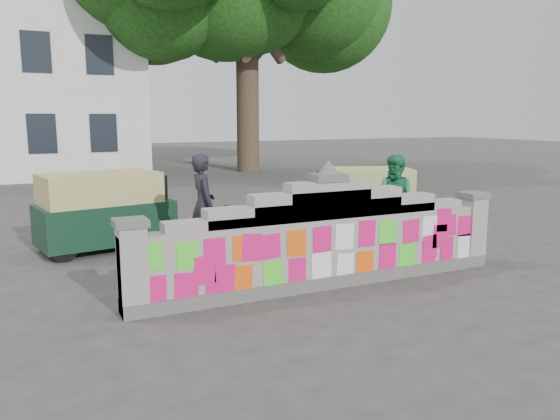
{
  "coord_description": "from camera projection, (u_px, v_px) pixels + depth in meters",
  "views": [
    {
      "loc": [
        -4.28,
        -7.24,
        2.66
      ],
      "look_at": [
        -0.35,
        1.0,
        1.1
      ],
      "focal_mm": 35.0,
      "sensor_mm": 36.0,
      "label": 1
    }
  ],
  "objects": [
    {
      "name": "cyclist_bike",
      "position": [
        204.0,
        238.0,
        9.78
      ],
      "size": [
        2.0,
        0.71,
        1.05
      ],
      "primitive_type": "imported",
      "rotation": [
        0.0,
        0.0,
        1.56
      ],
      "color": "black",
      "rests_on": "ground"
    },
    {
      "name": "rickshaw_right",
      "position": [
        365.0,
        197.0,
        13.29
      ],
      "size": [
        2.67,
        1.92,
        1.44
      ],
      "rotation": [
        0.0,
        0.0,
        2.78
      ],
      "color": "black",
      "rests_on": "ground"
    },
    {
      "name": "parapet_wall",
      "position": [
        327.0,
        240.0,
        8.58
      ],
      "size": [
        6.48,
        0.44,
        2.01
      ],
      "color": "#4C4C49",
      "rests_on": "ground"
    },
    {
      "name": "cyclist_rider",
      "position": [
        203.0,
        218.0,
        9.72
      ],
      "size": [
        0.43,
        0.65,
        1.77
      ],
      "primitive_type": "imported",
      "rotation": [
        0.0,
        0.0,
        1.56
      ],
      "color": "black",
      "rests_on": "ground"
    },
    {
      "name": "rickshaw_left",
      "position": [
        105.0,
        210.0,
        11.03
      ],
      "size": [
        2.9,
        1.72,
        1.56
      ],
      "rotation": [
        0.0,
        0.0,
        0.18
      ],
      "color": "#10301E",
      "rests_on": "ground"
    },
    {
      "name": "pedestrian",
      "position": [
        397.0,
        201.0,
        11.33
      ],
      "size": [
        1.14,
        1.17,
        1.89
      ],
      "primitive_type": "imported",
      "rotation": [
        0.0,
        0.0,
        -0.88
      ],
      "color": "#21794A",
      "rests_on": "ground"
    },
    {
      "name": "ground",
      "position": [
        327.0,
        286.0,
        8.71
      ],
      "size": [
        100.0,
        100.0,
        0.0
      ],
      "primitive_type": "plane",
      "color": "#383533",
      "rests_on": "ground"
    }
  ]
}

